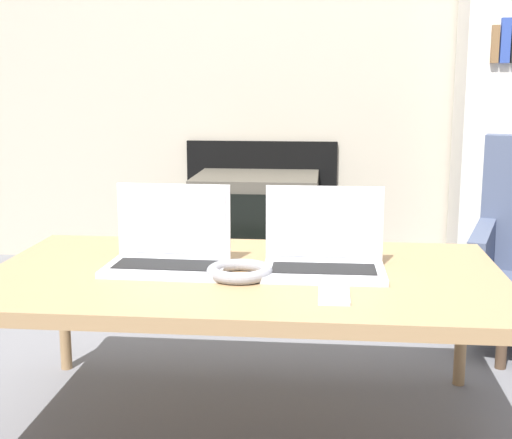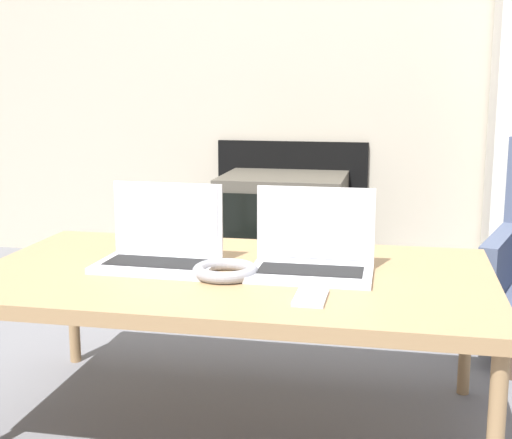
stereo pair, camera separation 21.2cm
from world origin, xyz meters
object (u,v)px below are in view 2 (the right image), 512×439
at_px(laptop_left, 161,247).
at_px(laptop_right, 312,254).
at_px(tv, 283,226).
at_px(phone, 311,297).
at_px(headphones, 225,271).

distance_m(laptop_left, laptop_right, 0.41).
relative_size(laptop_right, tv, 0.54).
relative_size(laptop_left, laptop_right, 1.01).
height_order(phone, tv, tv).
bearing_deg(laptop_left, tv, 88.44).
distance_m(laptop_right, phone, 0.23).
height_order(headphones, tv, tv).
bearing_deg(laptop_right, headphones, -159.23).
distance_m(headphones, tv, 1.63).
relative_size(phone, tv, 0.22).
bearing_deg(phone, laptop_right, 96.34).
xyz_separation_m(headphones, tv, (-0.12, 1.61, -0.21)).
relative_size(headphones, phone, 1.29).
xyz_separation_m(laptop_right, phone, (0.03, -0.23, -0.04)).
relative_size(laptop_left, headphones, 1.89).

